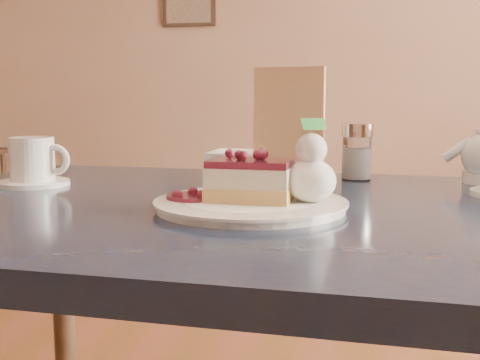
% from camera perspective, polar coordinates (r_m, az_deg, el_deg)
% --- Properties ---
extents(main_table, '(1.15, 0.79, 0.70)m').
position_cam_1_polar(main_table, '(0.87, 1.68, -7.00)').
color(main_table, black).
rests_on(main_table, ground).
extents(dessert_plate, '(0.25, 0.25, 0.01)m').
position_cam_1_polar(dessert_plate, '(0.81, 1.01, -2.41)').
color(dessert_plate, white).
rests_on(dessert_plate, main_table).
extents(cheesecake_slice, '(0.11, 0.08, 0.06)m').
position_cam_1_polar(cheesecake_slice, '(0.81, 1.02, -0.06)').
color(cheesecake_slice, '#E4B556').
rests_on(cheesecake_slice, dessert_plate).
extents(whipped_cream, '(0.07, 0.07, 0.06)m').
position_cam_1_polar(whipped_cream, '(0.80, 6.71, -0.04)').
color(whipped_cream, white).
rests_on(whipped_cream, dessert_plate).
extents(berry_sauce, '(0.07, 0.07, 0.01)m').
position_cam_1_polar(berry_sauce, '(0.83, -4.44, -1.61)').
color(berry_sauce, '#491123').
rests_on(berry_sauce, dessert_plate).
extents(coffee_set, '(0.13, 0.12, 0.08)m').
position_cam_1_polar(coffee_set, '(1.09, -18.97, 1.44)').
color(coffee_set, white).
rests_on(coffee_set, main_table).
extents(menu_card, '(0.13, 0.03, 0.21)m').
position_cam_1_polar(menu_card, '(1.14, 4.68, 5.44)').
color(menu_card, beige).
rests_on(menu_card, main_table).
extents(sugar_shaker, '(0.06, 0.06, 0.10)m').
position_cam_1_polar(sugar_shaker, '(1.12, 11.02, 2.69)').
color(sugar_shaker, white).
rests_on(sugar_shaker, main_table).
extents(napkin_stack, '(0.12, 0.12, 0.05)m').
position_cam_1_polar(napkin_stack, '(1.16, 0.02, 1.60)').
color(napkin_stack, white).
rests_on(napkin_stack, main_table).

